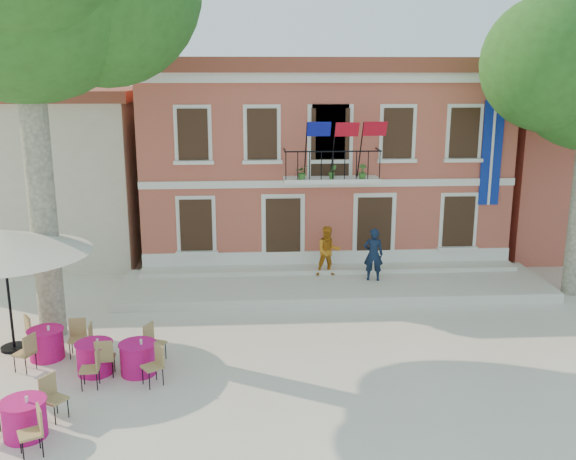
# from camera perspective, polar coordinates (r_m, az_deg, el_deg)

# --- Properties ---
(ground) EXTENTS (90.00, 90.00, 0.00)m
(ground) POSITION_cam_1_polar(r_m,az_deg,el_deg) (17.14, -0.67, -10.28)
(ground) COLOR beige
(ground) RESTS_ON ground
(main_building) EXTENTS (13.50, 9.59, 7.50)m
(main_building) POSITION_cam_1_polar(r_m,az_deg,el_deg) (25.97, 2.62, 6.67)
(main_building) COLOR #C34D46
(main_building) RESTS_ON ground
(neighbor_west) EXTENTS (9.40, 9.40, 6.40)m
(neighbor_west) POSITION_cam_1_polar(r_m,az_deg,el_deg) (28.27, -21.59, 5.16)
(neighbor_west) COLOR beige
(neighbor_west) RESTS_ON ground
(terrace) EXTENTS (14.00, 3.40, 0.30)m
(terrace) POSITION_cam_1_polar(r_m,az_deg,el_deg) (21.35, 4.11, -4.94)
(terrace) COLOR silver
(terrace) RESTS_ON ground
(patio_umbrella) EXTENTS (4.31, 4.31, 3.20)m
(patio_umbrella) POSITION_cam_1_polar(r_m,az_deg,el_deg) (17.52, -24.01, -1.00)
(patio_umbrella) COLOR black
(patio_umbrella) RESTS_ON ground
(pedestrian_navy) EXTENTS (0.70, 0.51, 1.77)m
(pedestrian_navy) POSITION_cam_1_polar(r_m,az_deg,el_deg) (21.29, 7.59, -2.16)
(pedestrian_navy) COLOR black
(pedestrian_navy) RESTS_ON terrace
(pedestrian_orange) EXTENTS (0.88, 0.72, 1.70)m
(pedestrian_orange) POSITION_cam_1_polar(r_m,az_deg,el_deg) (21.65, 3.59, -1.89)
(pedestrian_orange) COLOR #C87217
(pedestrian_orange) RESTS_ON terrace
(cafe_table_0) EXTENTS (1.69, 1.87, 0.95)m
(cafe_table_0) POSITION_cam_1_polar(r_m,az_deg,el_deg) (15.94, -13.19, -10.90)
(cafe_table_0) COLOR #D3137F
(cafe_table_0) RESTS_ON ground
(cafe_table_1) EXTENTS (1.68, 1.87, 0.95)m
(cafe_table_1) POSITION_cam_1_polar(r_m,az_deg,el_deg) (14.09, -22.40, -15.09)
(cafe_table_1) COLOR #D3137F
(cafe_table_1) RESTS_ON ground
(cafe_table_2) EXTENTS (0.90, 1.95, 0.95)m
(cafe_table_2) POSITION_cam_1_polar(r_m,az_deg,el_deg) (16.23, -16.80, -10.71)
(cafe_table_2) COLOR #D3137F
(cafe_table_2) RESTS_ON ground
(cafe_table_3) EXTENTS (1.71, 1.86, 0.95)m
(cafe_table_3) POSITION_cam_1_polar(r_m,az_deg,el_deg) (17.39, -20.69, -9.32)
(cafe_table_3) COLOR #D3137F
(cafe_table_3) RESTS_ON ground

